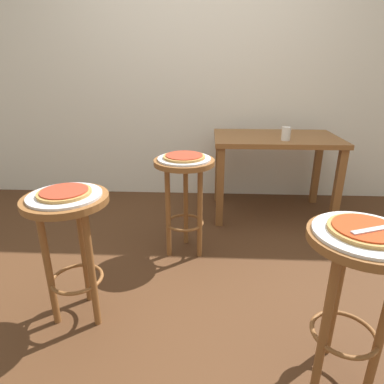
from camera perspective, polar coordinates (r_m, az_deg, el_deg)
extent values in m
plane|color=#4C2D19|center=(2.17, -0.38, -15.53)|extent=(6.00, 6.00, 0.00)
cube|color=silver|center=(3.40, 1.26, 24.45)|extent=(6.00, 0.10, 3.00)
cylinder|color=brown|center=(1.40, 27.62, -7.23)|extent=(0.41, 0.41, 0.03)
cylinder|color=brown|center=(1.68, 23.78, -15.91)|extent=(0.04, 0.04, 0.67)
cylinder|color=brown|center=(1.50, 22.15, -20.53)|extent=(0.04, 0.04, 0.67)
cylinder|color=brown|center=(1.58, 30.19, -19.54)|extent=(0.04, 0.04, 0.67)
torus|color=brown|center=(1.65, 24.82, -21.34)|extent=(0.28, 0.28, 0.02)
cylinder|color=silver|center=(1.39, 27.78, -6.37)|extent=(0.38, 0.38, 0.01)
cylinder|color=#B78442|center=(1.38, 27.88, -5.87)|extent=(0.27, 0.27, 0.01)
cylinder|color=red|center=(1.38, 27.95, -5.47)|extent=(0.24, 0.24, 0.01)
cylinder|color=brown|center=(1.70, -21.10, -1.30)|extent=(0.41, 0.41, 0.03)
cylinder|color=brown|center=(1.96, -18.30, -9.46)|extent=(0.04, 0.04, 0.67)
cylinder|color=brown|center=(1.85, -23.65, -12.10)|extent=(0.04, 0.04, 0.67)
cylinder|color=brown|center=(1.77, -17.03, -12.82)|extent=(0.04, 0.04, 0.67)
torus|color=brown|center=(1.91, -19.30, -13.97)|extent=(0.28, 0.28, 0.02)
cylinder|color=silver|center=(1.69, -21.20, -0.56)|extent=(0.35, 0.35, 0.01)
cylinder|color=#B78442|center=(1.69, -21.26, -0.14)|extent=(0.25, 0.25, 0.01)
cylinder|color=#B23823|center=(1.69, -21.30, 0.20)|extent=(0.22, 0.22, 0.01)
cylinder|color=brown|center=(2.23, -1.36, 5.21)|extent=(0.41, 0.41, 0.03)
cylinder|color=brown|center=(2.47, -1.08, -1.89)|extent=(0.04, 0.04, 0.67)
cylinder|color=brown|center=(2.30, -4.16, -3.68)|extent=(0.04, 0.04, 0.67)
cylinder|color=brown|center=(2.28, 1.38, -3.80)|extent=(0.04, 0.04, 0.67)
torus|color=brown|center=(2.39, -1.27, -5.29)|extent=(0.28, 0.28, 0.02)
cylinder|color=silver|center=(2.22, -1.37, 5.79)|extent=(0.36, 0.36, 0.01)
cylinder|color=#B78442|center=(2.22, -1.37, 6.13)|extent=(0.28, 0.28, 0.01)
cylinder|color=#B23823|center=(2.22, -1.37, 6.39)|extent=(0.25, 0.25, 0.01)
cube|color=brown|center=(2.99, 14.35, 9.01)|extent=(1.07, 0.67, 0.04)
cube|color=brown|center=(2.76, 4.89, 0.74)|extent=(0.06, 0.06, 0.69)
cube|color=brown|center=(2.95, 23.95, 0.35)|extent=(0.06, 0.06, 0.69)
cube|color=brown|center=(3.30, 4.59, 4.15)|extent=(0.06, 0.06, 0.69)
cube|color=brown|center=(3.46, 20.81, 3.66)|extent=(0.06, 0.06, 0.69)
cylinder|color=silver|center=(2.82, 16.00, 9.69)|extent=(0.07, 0.07, 0.11)
cube|color=silver|center=(1.37, 29.46, -5.58)|extent=(0.21, 0.10, 0.01)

